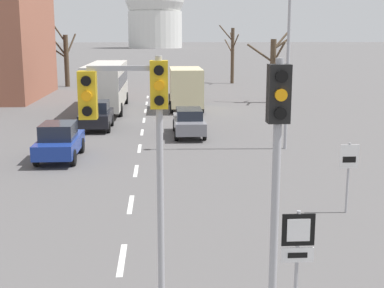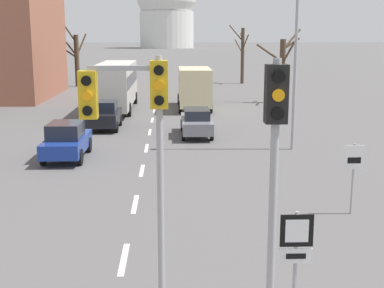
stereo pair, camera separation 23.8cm
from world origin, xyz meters
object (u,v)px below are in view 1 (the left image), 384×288
(traffic_signal_near_right, at_px, (277,154))
(city_bus, at_px, (107,83))
(street_lamp_right, at_px, (283,34))
(sedan_near_right, at_px, (96,115))
(traffic_signal_centre_tall, at_px, (135,118))
(sedan_near_left, at_px, (59,141))
(delivery_truck, at_px, (185,87))
(speed_limit_sign, at_px, (349,166))
(sedan_mid_centre, at_px, (189,122))
(route_sign_post, at_px, (297,253))

(traffic_signal_near_right, relative_size, city_bus, 0.48)
(street_lamp_right, relative_size, sedan_near_right, 2.41)
(traffic_signal_centre_tall, bearing_deg, sedan_near_right, 98.74)
(sedan_near_left, relative_size, delivery_truck, 0.59)
(traffic_signal_centre_tall, bearing_deg, speed_limit_sign, 39.02)
(delivery_truck, bearing_deg, traffic_signal_centre_tall, -94.85)
(traffic_signal_centre_tall, xyz_separation_m, city_bus, (-3.36, 29.46, -1.87))
(traffic_signal_centre_tall, height_order, sedan_near_right, traffic_signal_centre_tall)
(traffic_signal_centre_tall, distance_m, sedan_near_left, 14.25)
(sedan_near_left, distance_m, city_bus, 16.19)
(street_lamp_right, relative_size, delivery_truck, 1.29)
(traffic_signal_centre_tall, height_order, sedan_near_left, traffic_signal_centre_tall)
(street_lamp_right, xyz_separation_m, sedan_mid_centre, (-4.28, 3.81, -4.80))
(sedan_near_left, xyz_separation_m, sedan_mid_centre, (6.20, 5.44, -0.05))
(route_sign_post, height_order, street_lamp_right, street_lamp_right)
(sedan_near_left, bearing_deg, traffic_signal_centre_tall, -73.17)
(route_sign_post, bearing_deg, traffic_signal_near_right, -145.90)
(sedan_near_left, distance_m, sedan_mid_centre, 8.25)
(speed_limit_sign, bearing_deg, route_sign_post, -116.33)
(traffic_signal_near_right, xyz_separation_m, city_bus, (-5.79, 31.60, -1.58))
(traffic_signal_near_right, height_order, delivery_truck, traffic_signal_near_right)
(sedan_near_left, bearing_deg, sedan_mid_centre, 41.29)
(traffic_signal_centre_tall, relative_size, delivery_truck, 0.72)
(sedan_near_right, bearing_deg, speed_limit_sign, -58.74)
(route_sign_post, bearing_deg, traffic_signal_centre_tall, 148.72)
(traffic_signal_near_right, bearing_deg, sedan_mid_centre, 90.74)
(delivery_truck, bearing_deg, route_sign_post, -89.24)
(sedan_near_left, bearing_deg, street_lamp_right, 8.84)
(sedan_near_right, height_order, sedan_mid_centre, sedan_near_right)
(traffic_signal_near_right, relative_size, sedan_near_left, 1.23)
(speed_limit_sign, height_order, street_lamp_right, street_lamp_right)
(route_sign_post, relative_size, city_bus, 0.23)
(sedan_near_right, bearing_deg, city_bus, 90.78)
(traffic_signal_near_right, relative_size, sedan_mid_centre, 1.14)
(delivery_truck, bearing_deg, sedan_mid_centre, -91.89)
(sedan_mid_centre, xyz_separation_m, delivery_truck, (0.36, 11.04, 0.90))
(speed_limit_sign, relative_size, city_bus, 0.21)
(sedan_near_left, height_order, delivery_truck, delivery_truck)
(traffic_signal_centre_tall, relative_size, street_lamp_right, 0.56)
(traffic_signal_centre_tall, xyz_separation_m, delivery_truck, (2.53, 29.81, -2.21))
(route_sign_post, distance_m, city_bus, 31.88)
(traffic_signal_near_right, xyz_separation_m, sedan_near_left, (-6.47, 15.47, -2.77))
(speed_limit_sign, relative_size, sedan_near_right, 0.59)
(sedan_mid_centre, height_order, city_bus, city_bus)
(city_bus, bearing_deg, sedan_mid_centre, -62.69)
(traffic_signal_near_right, bearing_deg, sedan_near_left, 112.69)
(traffic_signal_centre_tall, xyz_separation_m, sedan_mid_centre, (2.17, 18.76, -3.11))
(route_sign_post, height_order, sedan_near_right, route_sign_post)
(traffic_signal_centre_tall, distance_m, sedan_near_right, 21.56)
(street_lamp_right, height_order, sedan_near_left, street_lamp_right)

